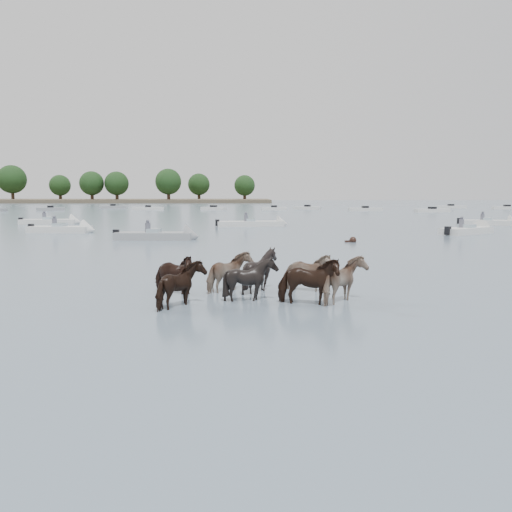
{
  "coord_description": "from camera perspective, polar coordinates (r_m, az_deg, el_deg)",
  "views": [
    {
      "loc": [
        1.34,
        -14.24,
        3.05
      ],
      "look_at": [
        1.77,
        1.39,
        1.1
      ],
      "focal_mm": 35.67,
      "sensor_mm": 36.0,
      "label": 1
    }
  ],
  "objects": [
    {
      "name": "motorboat_c",
      "position": [
        46.69,
        0.36,
        3.63
      ],
      "size": [
        6.74,
        2.42,
        1.92
      ],
      "rotation": [
        0.0,
        0.0,
        0.13
      ],
      "color": "silver",
      "rests_on": "ground"
    },
    {
      "name": "pony_herd",
      "position": [
        14.81,
        0.37,
        -2.54
      ],
      "size": [
        6.63,
        3.72,
        1.46
      ],
      "color": "black",
      "rests_on": "ground"
    },
    {
      "name": "ground",
      "position": [
        14.62,
        -6.81,
        -4.98
      ],
      "size": [
        400.0,
        400.0,
        0.0
      ],
      "primitive_type": "plane",
      "color": "slate",
      "rests_on": "ground"
    },
    {
      "name": "motorboat_d",
      "position": [
        41.82,
        23.06,
        2.67
      ],
      "size": [
        5.28,
        4.39,
        1.92
      ],
      "rotation": [
        0.0,
        0.0,
        0.62
      ],
      "color": "silver",
      "rests_on": "ground"
    },
    {
      "name": "motorboat_b",
      "position": [
        33.91,
        -10.08,
        2.22
      ],
      "size": [
        5.7,
        1.88,
        1.92
      ],
      "rotation": [
        0.0,
        0.0,
        -0.05
      ],
      "color": "gray",
      "rests_on": "ground"
    },
    {
      "name": "distant_flotilla",
      "position": [
        89.88,
        -1.89,
        5.32
      ],
      "size": [
        104.03,
        26.87,
        0.93
      ],
      "color": "gray",
      "rests_on": "ground"
    },
    {
      "name": "shoreline",
      "position": [
        179.08,
        -25.15,
        5.62
      ],
      "size": [
        160.0,
        30.0,
        1.0
      ],
      "primitive_type": "cube",
      "color": "#4C4233",
      "rests_on": "ground"
    },
    {
      "name": "motorboat_a",
      "position": [
        41.92,
        -20.2,
        2.81
      ],
      "size": [
        5.35,
        2.13,
        1.92
      ],
      "rotation": [
        0.0,
        0.0,
        -0.11
      ],
      "color": "silver",
      "rests_on": "ground"
    },
    {
      "name": "motorboat_e",
      "position": [
        53.24,
        25.22,
        3.39
      ],
      "size": [
        5.6,
        2.91,
        1.92
      ],
      "rotation": [
        0.0,
        0.0,
        -0.26
      ],
      "color": "silver",
      "rests_on": "ground"
    },
    {
      "name": "motorboat_f",
      "position": [
        53.65,
        -21.43,
        3.6
      ],
      "size": [
        5.93,
        1.88,
        1.92
      ],
      "rotation": [
        0.0,
        0.0,
        0.05
      ],
      "color": "silver",
      "rests_on": "ground"
    },
    {
      "name": "swimming_pony",
      "position": [
        32.14,
        10.73,
        1.72
      ],
      "size": [
        0.72,
        0.44,
        0.44
      ],
      "color": "black",
      "rests_on": "ground"
    }
  ]
}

